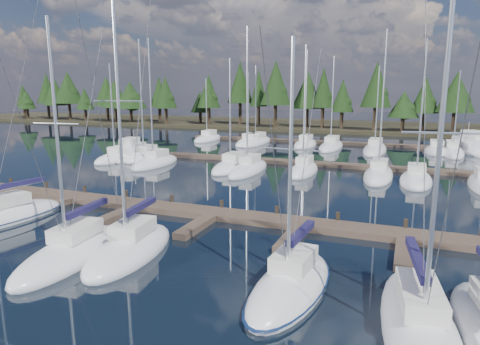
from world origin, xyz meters
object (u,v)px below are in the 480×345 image
at_px(front_sailboat_2, 73,253).
at_px(front_sailboat_3, 130,249).
at_px(front_sailboat_4, 291,286).
at_px(front_sailboat_5, 420,329).
at_px(motor_yacht_left, 132,154).
at_px(motor_yacht_right, 471,149).
at_px(main_dock, 212,216).

xyz_separation_m(front_sailboat_2, front_sailboat_3, (2.44, 1.52, 0.02)).
distance_m(front_sailboat_4, front_sailboat_5, 5.31).
bearing_deg(motor_yacht_left, front_sailboat_5, -41.49).
bearing_deg(motor_yacht_right, front_sailboat_3, -114.20).
bearing_deg(motor_yacht_left, front_sailboat_2, -59.52).
height_order(front_sailboat_5, motor_yacht_left, front_sailboat_5).
height_order(front_sailboat_2, front_sailboat_3, front_sailboat_3).
xyz_separation_m(main_dock, motor_yacht_left, (-20.19, 19.30, 0.27)).
relative_size(main_dock, motor_yacht_right, 4.19).
distance_m(front_sailboat_5, motor_yacht_left, 43.82).
bearing_deg(motor_yacht_right, front_sailboat_4, -104.22).
bearing_deg(front_sailboat_2, motor_yacht_right, 64.08).
height_order(main_dock, motor_yacht_left, motor_yacht_left).
bearing_deg(main_dock, front_sailboat_4, -46.99).
bearing_deg(front_sailboat_4, motor_yacht_right, 75.78).
bearing_deg(front_sailboat_5, front_sailboat_3, 169.37).
relative_size(main_dock, front_sailboat_4, 3.91).
height_order(main_dock, front_sailboat_4, front_sailboat_4).
height_order(front_sailboat_4, front_sailboat_5, front_sailboat_5).
height_order(front_sailboat_2, motor_yacht_left, front_sailboat_2).
bearing_deg(front_sailboat_4, motor_yacht_left, 135.36).
xyz_separation_m(main_dock, motor_yacht_right, (19.63, 39.49, 0.34)).
xyz_separation_m(front_sailboat_3, front_sailboat_5, (13.95, -2.62, -0.01)).
bearing_deg(front_sailboat_5, main_dock, 142.39).
bearing_deg(motor_yacht_right, main_dock, -116.44).
xyz_separation_m(front_sailboat_3, motor_yacht_right, (20.95, 46.61, 0.25)).
height_order(motor_yacht_left, motor_yacht_right, motor_yacht_right).
height_order(front_sailboat_3, front_sailboat_5, front_sailboat_3).
height_order(main_dock, front_sailboat_3, front_sailboat_3).
height_order(front_sailboat_2, front_sailboat_5, front_sailboat_5).
relative_size(front_sailboat_5, motor_yacht_right, 1.24).
bearing_deg(motor_yacht_right, front_sailboat_5, -98.09).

